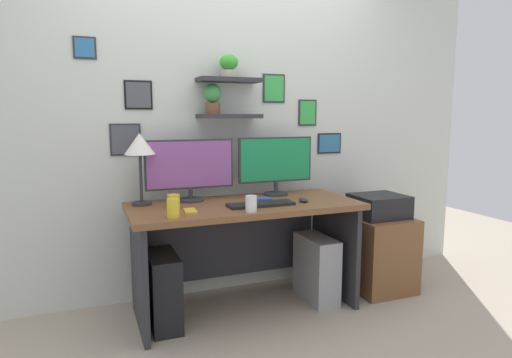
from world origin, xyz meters
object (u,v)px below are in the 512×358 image
at_px(keyboard, 261,204).
at_px(desk_lamp, 140,148).
at_px(drawer_cabinet, 377,253).
at_px(computer_tower_right, 316,268).
at_px(monitor_right, 276,163).
at_px(computer_tower_left, 163,290).
at_px(scissors_tray, 263,200).
at_px(desk, 242,232).
at_px(computer_mouse, 303,200).
at_px(monitor_left, 190,168).
at_px(coffee_mug, 174,201).
at_px(cell_phone, 190,211).
at_px(water_cup, 173,208).
at_px(pen_cup, 251,204).
at_px(printer, 379,206).

height_order(keyboard, desk_lamp, desk_lamp).
height_order(drawer_cabinet, computer_tower_right, drawer_cabinet).
xyz_separation_m(monitor_right, desk_lamp, (-0.98, -0.02, 0.14)).
relative_size(drawer_cabinet, computer_tower_left, 1.20).
height_order(scissors_tray, computer_tower_left, scissors_tray).
bearing_deg(desk, computer_mouse, -23.39).
height_order(monitor_left, desk_lamp, desk_lamp).
distance_m(monitor_right, desk_lamp, 0.99).
distance_m(desk_lamp, coffee_mug, 0.42).
bearing_deg(coffee_mug, computer_tower_right, -2.90).
distance_m(computer_mouse, cell_phone, 0.79).
relative_size(water_cup, computer_tower_left, 0.23).
distance_m(keyboard, water_cup, 0.61).
height_order(scissors_tray, drawer_cabinet, scissors_tray).
relative_size(computer_mouse, pen_cup, 0.90).
xyz_separation_m(desk_lamp, computer_tower_left, (0.08, -0.23, -0.89)).
xyz_separation_m(keyboard, cell_phone, (-0.47, 0.00, -0.01)).
bearing_deg(computer_tower_right, monitor_left, 163.14).
height_order(cell_phone, computer_tower_right, cell_phone).
relative_size(scissors_tray, computer_tower_left, 0.25).
height_order(desk, coffee_mug, coffee_mug).
height_order(monitor_left, monitor_right, monitor_right).
bearing_deg(printer, pen_cup, -167.97).
bearing_deg(water_cup, desk_lamp, 105.53).
bearing_deg(computer_tower_left, keyboard, -7.51).
bearing_deg(computer_mouse, monitor_left, 154.96).
distance_m(pen_cup, computer_tower_left, 0.80).
distance_m(scissors_tray, computer_tower_right, 0.66).
distance_m(pen_cup, scissors_tray, 0.33).
height_order(keyboard, computer_mouse, computer_mouse).
xyz_separation_m(scissors_tray, printer, (0.95, -0.03, -0.11)).
distance_m(monitor_left, cell_phone, 0.42).
bearing_deg(desk, computer_tower_left, -171.07).
bearing_deg(scissors_tray, printer, -1.65).
relative_size(desk_lamp, computer_tower_right, 1.01).
height_order(monitor_left, coffee_mug, monitor_left).
relative_size(desk, coffee_mug, 17.15).
relative_size(keyboard, pen_cup, 4.40).
xyz_separation_m(monitor_right, drawer_cabinet, (0.76, -0.24, -0.70)).
relative_size(monitor_right, coffee_mug, 6.40).
relative_size(drawer_cabinet, computer_tower_right, 1.21).
bearing_deg(coffee_mug, printer, -1.13).
bearing_deg(keyboard, scissors_tray, 61.23).
distance_m(scissors_tray, printer, 0.95).
bearing_deg(desk_lamp, computer_tower_right, -11.35).
bearing_deg(monitor_right, printer, -17.48).
height_order(desk, drawer_cabinet, desk).
xyz_separation_m(pen_cup, scissors_tray, (0.19, 0.27, -0.04)).
relative_size(desk_lamp, pen_cup, 4.73).
relative_size(monitor_right, printer, 1.52).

